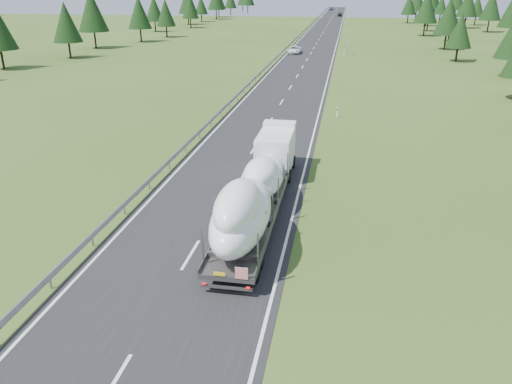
% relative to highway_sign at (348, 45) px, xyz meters
% --- Properties ---
extents(ground, '(400.00, 400.00, 0.00)m').
position_rel_highway_sign_xyz_m(ground, '(-7.20, -80.00, -1.81)').
color(ground, '#364E1A').
rests_on(ground, ground).
extents(road_surface, '(10.00, 400.00, 0.02)m').
position_rel_highway_sign_xyz_m(road_surface, '(-7.20, 20.00, -1.80)').
color(road_surface, black).
rests_on(road_surface, ground).
extents(guardrail, '(0.10, 400.00, 0.76)m').
position_rel_highway_sign_xyz_m(guardrail, '(-12.50, 19.94, -1.21)').
color(guardrail, slate).
rests_on(guardrail, ground).
extents(marker_posts, '(0.13, 350.08, 1.00)m').
position_rel_highway_sign_xyz_m(marker_posts, '(-0.70, 75.00, -1.27)').
color(marker_posts, silver).
rests_on(marker_posts, ground).
extents(highway_sign, '(0.08, 0.90, 2.60)m').
position_rel_highway_sign_xyz_m(highway_sign, '(0.00, 0.00, 0.00)').
color(highway_sign, slate).
rests_on(highway_sign, ground).
extents(tree_line_right, '(28.04, 287.53, 12.46)m').
position_rel_highway_sign_xyz_m(tree_line_right, '(31.39, 17.66, 5.11)').
color(tree_line_right, black).
rests_on(tree_line_right, ground).
extents(tree_line_left, '(13.74, 287.80, 12.54)m').
position_rel_highway_sign_xyz_m(tree_line_left, '(-51.85, 25.94, 5.35)').
color(tree_line_left, black).
rests_on(tree_line_left, ground).
extents(boat_truck, '(2.69, 18.32, 4.26)m').
position_rel_highway_sign_xyz_m(boat_truck, '(-4.60, -75.59, 0.33)').
color(boat_truck, white).
rests_on(boat_truck, ground).
extents(distant_van, '(2.58, 5.17, 1.41)m').
position_rel_highway_sign_xyz_m(distant_van, '(-10.33, 0.15, -1.11)').
color(distant_van, white).
rests_on(distant_van, ground).
extents(distant_car_dark, '(1.94, 4.70, 1.59)m').
position_rel_highway_sign_xyz_m(distant_car_dark, '(-4.27, 126.70, -1.01)').
color(distant_car_dark, black).
rests_on(distant_car_dark, ground).
extents(distant_car_blue, '(1.95, 4.68, 1.51)m').
position_rel_highway_sign_xyz_m(distant_car_blue, '(-9.95, 181.74, -1.06)').
color(distant_car_blue, '#151C3C').
rests_on(distant_car_blue, ground).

